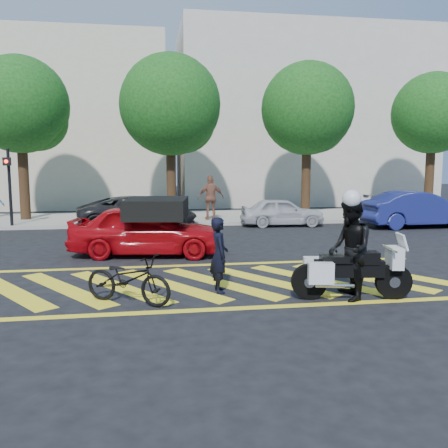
{
  "coord_description": "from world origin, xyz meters",
  "views": [
    {
      "loc": [
        -1.0,
        -10.15,
        2.65
      ],
      "look_at": [
        0.91,
        2.04,
        1.05
      ],
      "focal_mm": 38.0,
      "sensor_mm": 36.0,
      "label": 1
    }
  ],
  "objects": [
    {
      "name": "parked_mid_right",
      "position": [
        4.5,
        9.09,
        0.59
      ],
      "size": [
        3.56,
        1.6,
        1.19
      ],
      "primitive_type": "imported",
      "rotation": [
        0.0,
        0.0,
        1.51
      ],
      "color": "#B9BABE",
      "rests_on": "ground"
    },
    {
      "name": "tree_far_right",
      "position": [
        13.13,
        12.06,
        4.94
      ],
      "size": [
        4.0,
        4.0,
        7.1
      ],
      "color": "black",
      "rests_on": "ground"
    },
    {
      "name": "bicycle",
      "position": [
        -1.44,
        -1.27,
        0.48
      ],
      "size": [
        1.88,
        1.46,
        0.95
      ],
      "primitive_type": "imported",
      "rotation": [
        0.0,
        0.0,
        1.04
      ],
      "color": "black",
      "rests_on": "ground"
    },
    {
      "name": "tree_left",
      "position": [
        -6.37,
        12.06,
        4.99
      ],
      "size": [
        4.2,
        4.2,
        7.26
      ],
      "color": "black",
      "rests_on": "ground"
    },
    {
      "name": "building_left",
      "position": [
        -8.0,
        21.0,
        5.0
      ],
      "size": [
        16.0,
        8.0,
        10.0
      ],
      "primitive_type": "cube",
      "color": "beige",
      "rests_on": "ground"
    },
    {
      "name": "police_motorcycle",
      "position": [
        2.81,
        -1.63,
        0.56
      ],
      "size": [
        2.34,
        0.87,
        1.04
      ],
      "rotation": [
        0.0,
        0.0,
        -0.16
      ],
      "color": "black",
      "rests_on": "ground"
    },
    {
      "name": "tree_center",
      "position": [
        0.13,
        12.06,
        5.1
      ],
      "size": [
        4.6,
        4.6,
        7.56
      ],
      "color": "black",
      "rests_on": "ground"
    },
    {
      "name": "ground",
      "position": [
        0.0,
        0.0,
        0.0
      ],
      "size": [
        90.0,
        90.0,
        0.0
      ],
      "primitive_type": "plane",
      "color": "black",
      "rests_on": "ground"
    },
    {
      "name": "signal_pole",
      "position": [
        -6.5,
        9.74,
        1.92
      ],
      "size": [
        0.28,
        0.43,
        3.2
      ],
      "color": "black",
      "rests_on": "ground"
    },
    {
      "name": "red_convertible",
      "position": [
        -1.11,
        3.5,
        0.74
      ],
      "size": [
        4.55,
        2.36,
        1.48
      ],
      "primitive_type": "imported",
      "rotation": [
        0.0,
        0.0,
        1.42
      ],
      "color": "#AE0810",
      "rests_on": "ground"
    },
    {
      "name": "parked_far_right",
      "position": [
        10.7,
        9.2,
        0.65
      ],
      "size": [
        4.51,
        1.97,
        1.29
      ],
      "primitive_type": "imported",
      "rotation": [
        0.0,
        0.0,
        1.61
      ],
      "color": "#A2A5A9",
      "rests_on": "ground"
    },
    {
      "name": "sidewalk",
      "position": [
        0.0,
        12.0,
        0.07
      ],
      "size": [
        60.0,
        5.0,
        0.15
      ],
      "primitive_type": "cube",
      "color": "#9E998E",
      "rests_on": "ground"
    },
    {
      "name": "parked_right",
      "position": [
        9.9,
        7.8,
        0.75
      ],
      "size": [
        4.57,
        1.7,
        1.49
      ],
      "primitive_type": "imported",
      "rotation": [
        0.0,
        0.0,
        1.6
      ],
      "color": "navy",
      "rests_on": "ground"
    },
    {
      "name": "parked_mid_left",
      "position": [
        -1.49,
        9.2,
        0.66
      ],
      "size": [
        4.99,
        2.74,
        1.32
      ],
      "primitive_type": "imported",
      "rotation": [
        0.0,
        0.0,
        1.69
      ],
      "color": "black",
      "rests_on": "ground"
    },
    {
      "name": "crosswalk",
      "position": [
        -0.04,
        0.0,
        0.0
      ],
      "size": [
        12.33,
        4.0,
        0.01
      ],
      "color": "yellow",
      "rests_on": "ground"
    },
    {
      "name": "tree_right",
      "position": [
        6.63,
        12.06,
        5.05
      ],
      "size": [
        4.4,
        4.4,
        7.41
      ],
      "color": "black",
      "rests_on": "ground"
    },
    {
      "name": "officer_moto",
      "position": [
        2.8,
        -1.64,
        0.99
      ],
      "size": [
        0.89,
        1.06,
        1.97
      ],
      "primitive_type": "imported",
      "rotation": [
        0.0,
        0.0,
        -1.73
      ],
      "color": "black",
      "rests_on": "ground"
    },
    {
      "name": "building_right",
      "position": [
        9.0,
        21.0,
        5.5
      ],
      "size": [
        16.0,
        8.0,
        11.0
      ],
      "primitive_type": "cube",
      "color": "beige",
      "rests_on": "ground"
    },
    {
      "name": "officer_bike",
      "position": [
        0.38,
        -0.74,
        0.78
      ],
      "size": [
        0.39,
        0.58,
        1.55
      ],
      "primitive_type": "imported",
      "rotation": [
        0.0,
        0.0,
        1.6
      ],
      "color": "black",
      "rests_on": "ground"
    },
    {
      "name": "pedestrian_right",
      "position": [
        1.65,
        10.47,
        1.13
      ],
      "size": [
        1.18,
        0.56,
        1.96
      ],
      "primitive_type": "imported",
      "rotation": [
        0.0,
        0.0,
        3.22
      ],
      "color": "#945B43",
      "rests_on": "sidewalk"
    }
  ]
}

